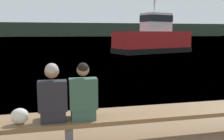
% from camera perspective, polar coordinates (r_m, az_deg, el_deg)
% --- Properties ---
extents(water_surface, '(240.00, 240.00, 0.00)m').
position_cam_1_polar(water_surface, '(125.98, -12.54, 7.51)').
color(water_surface, '#386084').
rests_on(water_surface, ground).
extents(far_shoreline, '(600.00, 12.00, 6.43)m').
position_cam_1_polar(far_shoreline, '(125.80, -12.58, 8.98)').
color(far_shoreline, '#2D3D2D').
rests_on(far_shoreline, ground).
extents(bench_main, '(7.40, 0.44, 0.46)m').
position_cam_1_polar(bench_main, '(4.27, -9.89, -12.25)').
color(bench_main, brown).
rests_on(bench_main, ground).
extents(person_left, '(0.45, 0.42, 0.96)m').
position_cam_1_polar(person_left, '(4.12, -13.40, -5.92)').
color(person_left, black).
rests_on(person_left, bench_main).
extents(person_right, '(0.45, 0.41, 0.95)m').
position_cam_1_polar(person_right, '(4.15, -6.61, -5.91)').
color(person_right, '#2D4C3D').
rests_on(person_right, bench_main).
extents(shopping_bag, '(0.28, 0.18, 0.25)m').
position_cam_1_polar(shopping_bag, '(4.24, -20.35, -9.86)').
color(shopping_bag, beige).
rests_on(shopping_bag, bench_main).
extents(tugboat_red, '(8.12, 5.03, 6.84)m').
position_cam_1_polar(tugboat_red, '(24.00, 9.39, 6.79)').
color(tugboat_red, '#A81919').
rests_on(tugboat_red, water_surface).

